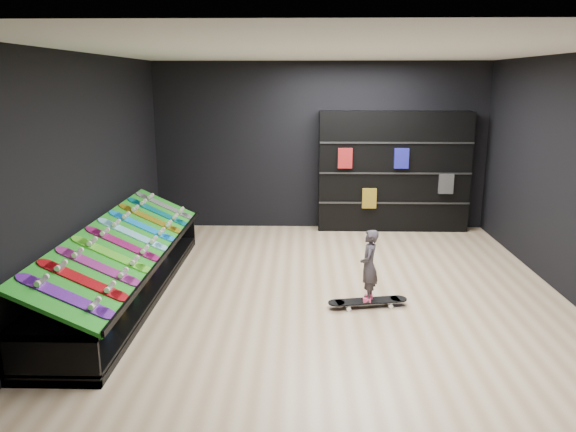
{
  "coord_description": "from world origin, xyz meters",
  "views": [
    {
      "loc": [
        -0.33,
        -6.68,
        2.68
      ],
      "look_at": [
        -0.5,
        0.2,
        1.0
      ],
      "focal_mm": 35.0,
      "sensor_mm": 36.0,
      "label": 1
    }
  ],
  "objects_px": {
    "back_shelving": "(394,172)",
    "child": "(368,279)",
    "display_rack": "(126,276)",
    "floor_skateboard": "(368,304)"
  },
  "relations": [
    {
      "from": "display_rack",
      "to": "floor_skateboard",
      "type": "relative_size",
      "value": 4.59
    },
    {
      "from": "back_shelving",
      "to": "child",
      "type": "distance_m",
      "value": 3.81
    },
    {
      "from": "back_shelving",
      "to": "child",
      "type": "xyz_separation_m",
      "value": [
        -0.84,
        -3.65,
        -0.72
      ]
    },
    {
      "from": "floor_skateboard",
      "to": "child",
      "type": "xyz_separation_m",
      "value": [
        0.0,
        0.0,
        0.31
      ]
    },
    {
      "from": "back_shelving",
      "to": "floor_skateboard",
      "type": "xyz_separation_m",
      "value": [
        -0.84,
        -3.65,
        -1.03
      ]
    },
    {
      "from": "back_shelving",
      "to": "child",
      "type": "relative_size",
      "value": 5.08
    },
    {
      "from": "back_shelving",
      "to": "floor_skateboard",
      "type": "height_order",
      "value": "back_shelving"
    },
    {
      "from": "floor_skateboard",
      "to": "child",
      "type": "bearing_deg",
      "value": 0.0
    },
    {
      "from": "display_rack",
      "to": "floor_skateboard",
      "type": "xyz_separation_m",
      "value": [
        3.03,
        -0.33,
        -0.21
      ]
    },
    {
      "from": "display_rack",
      "to": "child",
      "type": "distance_m",
      "value": 3.05
    }
  ]
}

